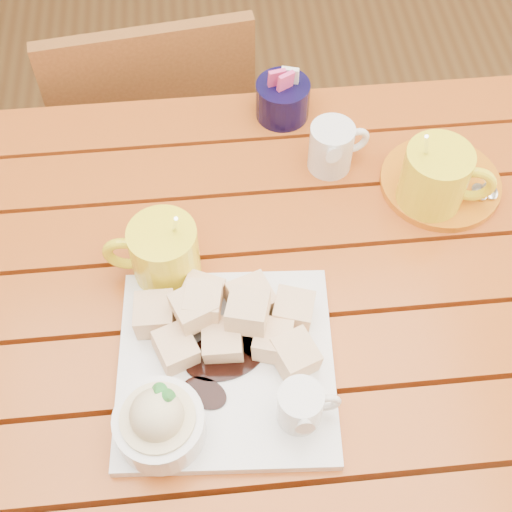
{
  "coord_description": "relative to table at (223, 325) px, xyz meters",
  "views": [
    {
      "loc": [
        -0.0,
        -0.54,
        1.62
      ],
      "look_at": [
        0.05,
        0.0,
        0.82
      ],
      "focal_mm": 50.0,
      "sensor_mm": 36.0,
      "label": 1
    }
  ],
  "objects": [
    {
      "name": "chair_far",
      "position": [
        -0.11,
        0.58,
        -0.18
      ],
      "size": [
        0.44,
        0.44,
        0.83
      ],
      "rotation": [
        0.0,
        0.0,
        3.27
      ],
      "color": "brown",
      "rests_on": "ground"
    },
    {
      "name": "table",
      "position": [
        0.0,
        0.0,
        0.0
      ],
      "size": [
        1.2,
        0.79,
        0.75
      ],
      "color": "#A44715",
      "rests_on": "ground"
    },
    {
      "name": "orange_saucer",
      "position": [
        0.36,
        0.16,
        0.11
      ],
      "size": [
        0.19,
        0.19,
        0.02
      ],
      "rotation": [
        0.0,
        0.0,
        -0.18
      ],
      "color": "orange",
      "rests_on": "table"
    },
    {
      "name": "sugar_caddy",
      "position": [
        0.13,
        0.34,
        0.14
      ],
      "size": [
        0.09,
        0.09,
        0.1
      ],
      "color": "black",
      "rests_on": "table"
    },
    {
      "name": "coffee_mug_right",
      "position": [
        0.33,
        0.13,
        0.17
      ],
      "size": [
        0.14,
        0.1,
        0.17
      ],
      "rotation": [
        0.0,
        0.0,
        -0.26
      ],
      "color": "yellow",
      "rests_on": "table"
    },
    {
      "name": "dessert_plate",
      "position": [
        -0.02,
        -0.14,
        0.14
      ],
      "size": [
        0.3,
        0.3,
        0.11
      ],
      "rotation": [
        0.0,
        0.0,
        -0.07
      ],
      "color": "white",
      "rests_on": "table"
    },
    {
      "name": "ground",
      "position": [
        0.0,
        -0.0,
        -0.64
      ],
      "size": [
        5.0,
        5.0,
        0.0
      ],
      "primitive_type": "plane",
      "color": "#583619",
      "rests_on": "ground"
    },
    {
      "name": "coffee_mug_left",
      "position": [
        -0.08,
        0.03,
        0.16
      ],
      "size": [
        0.14,
        0.1,
        0.16
      ],
      "rotation": [
        0.0,
        0.0,
        -0.13
      ],
      "color": "yellow",
      "rests_on": "table"
    },
    {
      "name": "cream_pitcher",
      "position": [
        0.19,
        0.22,
        0.15
      ],
      "size": [
        0.1,
        0.09,
        0.08
      ],
      "rotation": [
        0.0,
        0.0,
        0.23
      ],
      "color": "white",
      "rests_on": "table"
    }
  ]
}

